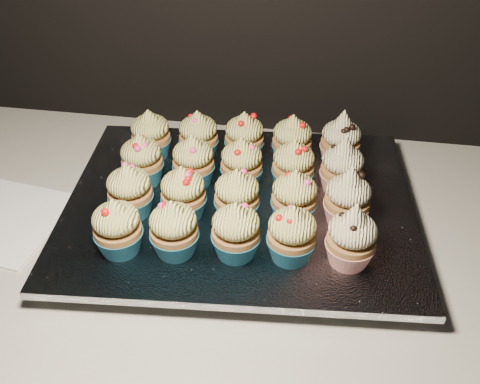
{
  "coord_description": "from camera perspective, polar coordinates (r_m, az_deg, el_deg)",
  "views": [
    {
      "loc": [
        0.08,
        1.14,
        1.42
      ],
      "look_at": [
        -0.01,
        1.74,
        0.95
      ],
      "focal_mm": 40.0,
      "sensor_mm": 36.0,
      "label": 1
    }
  ],
  "objects": [
    {
      "name": "cupcake_7",
      "position": [
        0.73,
        -0.33,
        -0.49
      ],
      "size": [
        0.06,
        0.06,
        0.08
      ],
      "color": "#1B6380",
      "rests_on": "foil_lining"
    },
    {
      "name": "cupcake_16",
      "position": [
        0.86,
        -4.46,
        5.94
      ],
      "size": [
        0.06,
        0.06,
        0.08
      ],
      "color": "#1B6380",
      "rests_on": "foil_lining"
    },
    {
      "name": "baking_tray",
      "position": [
        0.8,
        -0.0,
        -2.22
      ],
      "size": [
        0.49,
        0.39,
        0.02
      ],
      "primitive_type": "cube",
      "rotation": [
        0.0,
        0.0,
        0.09
      ],
      "color": "black",
      "rests_on": "worktop"
    },
    {
      "name": "cupcake_0",
      "position": [
        0.7,
        -12.95,
        -3.73
      ],
      "size": [
        0.06,
        0.06,
        0.08
      ],
      "color": "#1B6380",
      "rests_on": "foil_lining"
    },
    {
      "name": "worktop",
      "position": [
        0.79,
        0.53,
        -5.74
      ],
      "size": [
        2.44,
        0.64,
        0.04
      ],
      "primitive_type": "cube",
      "color": "beige",
      "rests_on": "cabinet"
    },
    {
      "name": "cupcake_17",
      "position": [
        0.85,
        0.46,
        5.83
      ],
      "size": [
        0.06,
        0.06,
        0.08
      ],
      "color": "#1B6380",
      "rests_on": "foil_lining"
    },
    {
      "name": "cupcake_19",
      "position": [
        0.85,
        10.68,
        5.4
      ],
      "size": [
        0.06,
        0.06,
        0.1
      ],
      "color": "red",
      "rests_on": "foil_lining"
    },
    {
      "name": "cupcake_12",
      "position": [
        0.79,
        0.17,
        3.0
      ],
      "size": [
        0.06,
        0.06,
        0.08
      ],
      "color": "#1B6380",
      "rests_on": "foil_lining"
    },
    {
      "name": "napkin",
      "position": [
        0.87,
        -23.96,
        -2.75
      ],
      "size": [
        0.19,
        0.19,
        0.0
      ],
      "primitive_type": "cube",
      "rotation": [
        0.0,
        0.0,
        -0.13
      ],
      "color": "white",
      "rests_on": "worktop"
    },
    {
      "name": "cupcake_6",
      "position": [
        0.74,
        -6.07,
        -0.19
      ],
      "size": [
        0.06,
        0.06,
        0.08
      ],
      "color": "#1B6380",
      "rests_on": "foil_lining"
    },
    {
      "name": "cupcake_18",
      "position": [
        0.85,
        5.56,
        5.47
      ],
      "size": [
        0.06,
        0.06,
        0.08
      ],
      "color": "#1B6380",
      "rests_on": "foil_lining"
    },
    {
      "name": "cupcake_9",
      "position": [
        0.74,
        11.39,
        -0.69
      ],
      "size": [
        0.06,
        0.06,
        0.1
      ],
      "color": "red",
      "rests_on": "foil_lining"
    },
    {
      "name": "cupcake_11",
      "position": [
        0.8,
        -5.0,
        3.23
      ],
      "size": [
        0.06,
        0.06,
        0.08
      ],
      "color": "#1B6380",
      "rests_on": "foil_lining"
    },
    {
      "name": "cupcake_8",
      "position": [
        0.73,
        5.79,
        -0.62
      ],
      "size": [
        0.06,
        0.06,
        0.08
      ],
      "color": "#1B6380",
      "rests_on": "foil_lining"
    },
    {
      "name": "cupcake_15",
      "position": [
        0.87,
        -9.49,
        5.97
      ],
      "size": [
        0.06,
        0.06,
        0.08
      ],
      "color": "#1B6380",
      "rests_on": "foil_lining"
    },
    {
      "name": "cupcake_1",
      "position": [
        0.68,
        -7.07,
        -3.97
      ],
      "size": [
        0.06,
        0.06,
        0.08
      ],
      "color": "#1B6380",
      "rests_on": "foil_lining"
    },
    {
      "name": "cupcake_2",
      "position": [
        0.67,
        -0.45,
        -4.22
      ],
      "size": [
        0.06,
        0.06,
        0.08
      ],
      "color": "#1B6380",
      "rests_on": "foil_lining"
    },
    {
      "name": "cupcake_3",
      "position": [
        0.67,
        5.55,
        -4.54
      ],
      "size": [
        0.06,
        0.06,
        0.08
      ],
      "color": "#1B6380",
      "rests_on": "foil_lining"
    },
    {
      "name": "cupcake_4",
      "position": [
        0.68,
        11.8,
        -4.8
      ],
      "size": [
        0.06,
        0.06,
        0.1
      ],
      "color": "red",
      "rests_on": "foil_lining"
    },
    {
      "name": "cupcake_14",
      "position": [
        0.79,
        10.83,
        2.61
      ],
      "size": [
        0.06,
        0.06,
        0.1
      ],
      "color": "red",
      "rests_on": "foil_lining"
    },
    {
      "name": "cupcake_13",
      "position": [
        0.79,
        5.7,
        2.77
      ],
      "size": [
        0.06,
        0.06,
        0.08
      ],
      "color": "#1B6380",
      "rests_on": "foil_lining"
    },
    {
      "name": "cupcake_5",
      "position": [
        0.75,
        -11.66,
        0.07
      ],
      "size": [
        0.06,
        0.06,
        0.08
      ],
      "color": "#1B6380",
      "rests_on": "foil_lining"
    },
    {
      "name": "cupcake_10",
      "position": [
        0.81,
        -10.42,
        3.35
      ],
      "size": [
        0.06,
        0.06,
        0.08
      ],
      "color": "#1B6380",
      "rests_on": "foil_lining"
    },
    {
      "name": "foil_lining",
      "position": [
        0.78,
        0.0,
        -1.27
      ],
      "size": [
        0.53,
        0.43,
        0.01
      ],
      "primitive_type": "cube",
      "rotation": [
        0.0,
        0.0,
        0.09
      ],
      "color": "silver",
      "rests_on": "baking_tray"
    }
  ]
}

